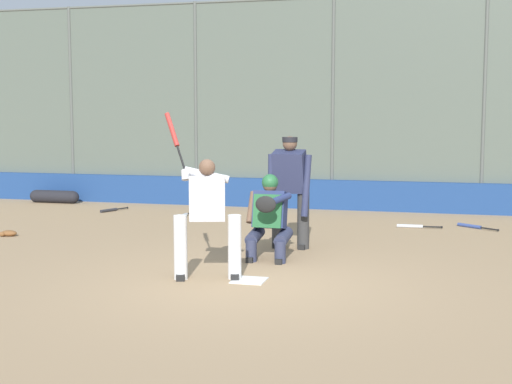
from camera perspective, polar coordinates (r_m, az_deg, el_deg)
name	(u,v)px	position (r m, az deg, el deg)	size (l,w,h in m)	color
ground_plane	(249,281)	(9.33, -0.56, -7.11)	(160.00, 160.00, 0.00)	#9E7F5B
home_plate_marker	(249,280)	(9.33, -0.56, -7.07)	(0.43, 0.43, 0.01)	white
backstop_fence	(333,100)	(16.23, 6.16, 7.34)	(19.60, 0.08, 4.76)	#515651
padding_wall	(331,195)	(16.23, 6.02, -0.21)	(19.13, 0.18, 0.67)	navy
bleachers_beyond	(273,172)	(19.48, 1.39, 1.64)	(13.66, 3.05, 1.80)	slate
batter_at_plate	(207,214)	(9.29, -3.97, -1.77)	(1.12, 0.56, 2.18)	silver
catcher_behind_plate	(269,216)	(10.51, 1.03, -1.92)	(0.67, 0.78, 1.27)	#2D334C
umpire_home	(290,188)	(11.38, 2.73, 0.29)	(0.73, 0.46, 1.80)	#333333
spare_bat_near_backstop	(111,210)	(16.15, -11.53, -1.42)	(0.35, 0.76, 0.07)	black
spare_bat_by_padding	(413,226)	(13.87, 12.47, -2.69)	(0.85, 0.09, 0.07)	black
spare_bat_third_base_side	(184,215)	(15.07, -5.80, -1.87)	(0.07, 0.83, 0.07)	black
spare_bat_first_base_side	(472,226)	(14.15, 16.93, -2.64)	(0.74, 0.59, 0.07)	black
fielding_glove_on_dirt	(8,233)	(13.38, -19.21, -3.14)	(0.29, 0.22, 0.11)	brown
equipment_bag_dugout_side	(54,197)	(18.02, -15.83, -0.35)	(1.30, 0.31, 0.31)	black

